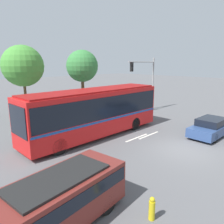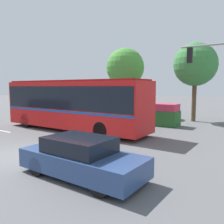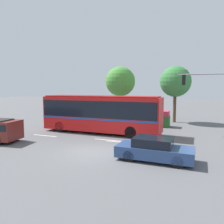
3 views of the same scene
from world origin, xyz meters
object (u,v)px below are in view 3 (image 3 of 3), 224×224
city_bus (101,112)px  street_tree_centre (175,82)px  sedan_foreground (154,149)px  street_tree_left (120,82)px  traffic_light_pole (215,92)px

city_bus → street_tree_centre: (5.85, 8.95, 2.93)m
sedan_foreground → street_tree_left: bearing=116.9°
street_tree_left → sedan_foreground: bearing=-64.6°
street_tree_left → street_tree_centre: (6.97, -0.04, -0.09)m
sedan_foreground → traffic_light_pole: traffic_light_pole is taller
city_bus → sedan_foreground: (6.03, -6.09, -1.32)m
street_tree_left → street_tree_centre: 6.97m
city_bus → sedan_foreground: bearing=135.2°
traffic_light_pole → street_tree_left: size_ratio=0.84×
sedan_foreground → street_tree_left: 17.24m
street_tree_centre → traffic_light_pole: bearing=-58.7°
sedan_foreground → traffic_light_pole: size_ratio=0.76×
sedan_foreground → street_tree_left: size_ratio=0.64×
traffic_light_pole → street_tree_centre: street_tree_centre is taller
traffic_light_pole → street_tree_centre: (-3.90, 6.42, 1.09)m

